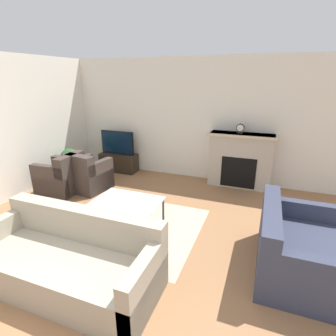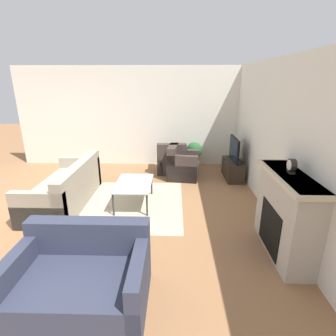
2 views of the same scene
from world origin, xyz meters
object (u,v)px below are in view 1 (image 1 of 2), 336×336
couch_loveseat (297,251)px  coffee_table (128,203)px  armchair_accent (88,176)px  couch_sectional (70,262)px  mantel_clock (240,128)px  potted_plant (70,160)px  tv (117,143)px  armchair_by_window (62,178)px

couch_loveseat → coffee_table: couch_loveseat is taller
armchair_accent → couch_loveseat: bearing=171.7°
coffee_table → couch_sectional: bearing=-90.4°
couch_loveseat → mantel_clock: 2.89m
couch_sectional → potted_plant: couch_sectional is taller
tv → armchair_by_window: bearing=-105.8°
tv → armchair_by_window: size_ratio=1.07×
tv → mantel_clock: mantel_clock is taller
couch_sectional → couch_loveseat: bearing=25.1°
couch_loveseat → potted_plant: couch_loveseat is taller
couch_loveseat → coffee_table: bearing=85.3°
couch_loveseat → armchair_by_window: size_ratio=1.72×
armchair_accent → mantel_clock: mantel_clock is taller
couch_sectional → armchair_accent: 2.73m
tv → couch_sectional: size_ratio=0.42×
couch_sectional → armchair_by_window: (-1.93, 2.04, 0.01)m
couch_sectional → armchair_by_window: size_ratio=2.55×
armchair_by_window → mantel_clock: size_ratio=4.17×
couch_sectional → armchair_accent: size_ratio=2.55×
tv → potted_plant: 1.19m
couch_sectional → armchair_accent: same height
tv → couch_loveseat: 4.64m
armchair_by_window → coffee_table: armchair_by_window is taller
armchair_accent → mantel_clock: (2.88, 1.35, 0.96)m
tv → coffee_table: bearing=-55.9°
couch_loveseat → armchair_by_window: same height
coffee_table → armchair_by_window: bearing=160.2°
armchair_by_window → armchair_accent: same height
mantel_clock → coffee_table: bearing=-121.1°
armchair_by_window → armchair_accent: size_ratio=1.00×
armchair_accent → armchair_by_window: bearing=38.4°
tv → armchair_accent: 1.33m
mantel_clock → couch_sectional: bearing=-111.1°
tv → armchair_accent: size_ratio=1.06×
tv → potted_plant: bearing=-128.3°
tv → mantel_clock: (2.91, 0.08, 0.53)m
couch_loveseat → mantel_clock: (-1.03, 2.51, 0.98)m
tv → armchair_accent: bearing=-88.7°
couch_sectional → armchair_by_window: bearing=133.5°
couch_sectional → mantel_clock: mantel_clock is taller
coffee_table → potted_plant: size_ratio=1.40×
armchair_by_window → mantel_clock: bearing=112.8°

